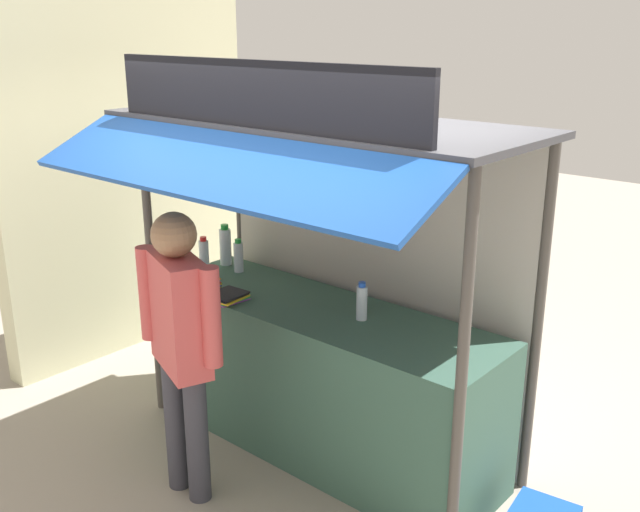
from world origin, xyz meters
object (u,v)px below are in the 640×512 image
at_px(water_bottle_center, 204,255).
at_px(banana_bunch_inner_left, 154,161).
at_px(vendor_person, 180,332).
at_px(water_bottle_mid_right, 362,302).
at_px(water_bottle_left, 225,246).
at_px(banana_bunch_inner_right, 403,209).
at_px(water_bottle_front_left, 239,256).
at_px(magazine_stack_mid_left, 228,296).
at_px(banana_bunch_leftmost, 316,198).
at_px(magazine_stack_back_right, 197,286).

distance_m(water_bottle_center, banana_bunch_inner_left, 0.92).
distance_m(banana_bunch_inner_left, vendor_person, 1.16).
bearing_deg(vendor_person, water_bottle_mid_right, 78.51).
xyz_separation_m(water_bottle_left, banana_bunch_inner_right, (2.03, -0.68, 0.75)).
xyz_separation_m(water_bottle_front_left, water_bottle_left, (-0.20, 0.05, 0.03)).
relative_size(water_bottle_left, banana_bunch_inner_left, 1.28).
distance_m(water_bottle_left, banana_bunch_inner_right, 2.27).
bearing_deg(vendor_person, magazine_stack_mid_left, 135.23).
xyz_separation_m(water_bottle_front_left, water_bottle_mid_right, (1.22, -0.12, -0.00)).
bearing_deg(banana_bunch_inner_right, banana_bunch_leftmost, 179.90).
xyz_separation_m(water_bottle_front_left, magazine_stack_mid_left, (0.36, -0.43, -0.09)).
bearing_deg(water_bottle_center, banana_bunch_inner_left, -73.33).
height_order(magazine_stack_back_right, banana_bunch_inner_left, banana_bunch_inner_left).
bearing_deg(banana_bunch_leftmost, water_bottle_mid_right, 98.09).
bearing_deg(banana_bunch_leftmost, magazine_stack_mid_left, 168.17).
height_order(water_bottle_front_left, water_bottle_center, water_bottle_center).
bearing_deg(water_bottle_mid_right, banana_bunch_inner_left, -158.46).
bearing_deg(magazine_stack_back_right, water_bottle_center, 132.80).
height_order(water_bottle_center, magazine_stack_mid_left, water_bottle_center).
height_order(banana_bunch_leftmost, banana_bunch_inner_right, same).
relative_size(water_bottle_left, banana_bunch_inner_right, 1.23).
xyz_separation_m(magazine_stack_back_right, magazine_stack_mid_left, (0.28, 0.01, -0.01)).
bearing_deg(vendor_person, banana_bunch_inner_right, 39.92).
xyz_separation_m(water_bottle_center, water_bottle_mid_right, (1.43, 0.02, -0.01)).
xyz_separation_m(magazine_stack_back_right, banana_bunch_leftmost, (1.22, -0.18, 0.83)).
distance_m(water_bottle_front_left, water_bottle_mid_right, 1.22).
xyz_separation_m(magazine_stack_mid_left, vendor_person, (0.28, -0.61, 0.04)).
bearing_deg(water_bottle_left, water_bottle_front_left, -14.72).
relative_size(magazine_stack_back_right, vendor_person, 0.17).
relative_size(banana_bunch_leftmost, banana_bunch_inner_right, 1.14).
distance_m(water_bottle_mid_right, banana_bunch_inner_left, 1.58).
bearing_deg(magazine_stack_mid_left, water_bottle_front_left, 129.28).
distance_m(water_bottle_front_left, water_bottle_left, 0.20).
bearing_deg(banana_bunch_inner_right, water_bottle_front_left, 161.01).
bearing_deg(vendor_person, magazine_stack_back_right, 153.92).
xyz_separation_m(magazine_stack_back_right, vendor_person, (0.56, -0.60, 0.03)).
xyz_separation_m(water_bottle_mid_right, vendor_person, (-0.58, -0.93, -0.05)).
relative_size(water_bottle_mid_right, magazine_stack_back_right, 0.79).
bearing_deg(water_bottle_left, water_bottle_center, -94.73).
relative_size(banana_bunch_leftmost, vendor_person, 0.16).
xyz_separation_m(water_bottle_left, banana_bunch_inner_left, (0.13, -0.68, 0.74)).
xyz_separation_m(water_bottle_mid_right, water_bottle_left, (-1.41, 0.18, 0.03)).
xyz_separation_m(magazine_stack_back_right, banana_bunch_inner_left, (-0.14, -0.18, 0.86)).
xyz_separation_m(water_bottle_mid_right, magazine_stack_back_right, (-1.15, -0.33, -0.08)).
distance_m(magazine_stack_back_right, banana_bunch_leftmost, 1.48).
height_order(magazine_stack_back_right, banana_bunch_inner_right, banana_bunch_inner_right).
bearing_deg(water_bottle_mid_right, water_bottle_front_left, 174.18).
bearing_deg(banana_bunch_inner_right, banana_bunch_inner_left, 180.00).
distance_m(magazine_stack_back_right, banana_bunch_inner_left, 0.89).
distance_m(water_bottle_mid_right, water_bottle_left, 1.42).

